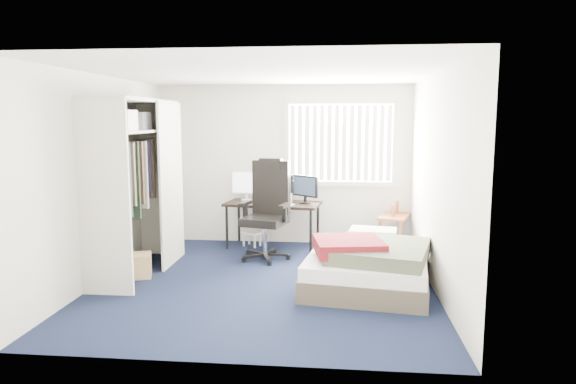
{
  "coord_description": "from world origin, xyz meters",
  "views": [
    {
      "loc": [
        0.87,
        -5.96,
        1.97
      ],
      "look_at": [
        0.25,
        0.4,
        1.06
      ],
      "focal_mm": 32.0,
      "sensor_mm": 36.0,
      "label": 1
    }
  ],
  "objects_px": {
    "desk": "(273,200)",
    "nightstand": "(395,219)",
    "office_chair": "(267,220)",
    "bed": "(369,263)"
  },
  "relations": [
    {
      "from": "desk",
      "to": "nightstand",
      "type": "distance_m",
      "value": 1.88
    },
    {
      "from": "office_chair",
      "to": "desk",
      "type": "bearing_deg",
      "value": 88.67
    },
    {
      "from": "desk",
      "to": "bed",
      "type": "height_order",
      "value": "desk"
    },
    {
      "from": "desk",
      "to": "nightstand",
      "type": "height_order",
      "value": "desk"
    },
    {
      "from": "nightstand",
      "to": "bed",
      "type": "distance_m",
      "value": 1.87
    },
    {
      "from": "nightstand",
      "to": "office_chair",
      "type": "bearing_deg",
      "value": -159.47
    },
    {
      "from": "desk",
      "to": "bed",
      "type": "relative_size",
      "value": 0.75
    },
    {
      "from": "bed",
      "to": "nightstand",
      "type": "bearing_deg",
      "value": 74.58
    },
    {
      "from": "desk",
      "to": "office_chair",
      "type": "relative_size",
      "value": 1.07
    },
    {
      "from": "office_chair",
      "to": "bed",
      "type": "xyz_separation_m",
      "value": [
        1.38,
        -1.09,
        -0.28
      ]
    }
  ]
}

